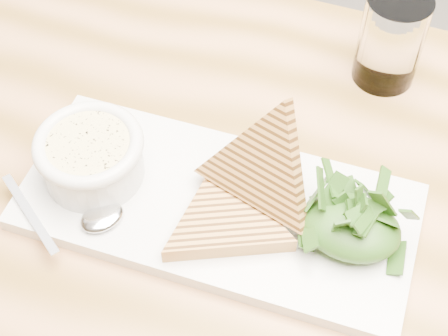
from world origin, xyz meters
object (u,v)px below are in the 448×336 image
(platter, at_px, (218,207))
(glass_near, at_px, (391,40))
(soup_bowl, at_px, (92,161))
(table_top, at_px, (293,250))

(platter, xyz_separation_m, glass_near, (0.12, 0.25, 0.05))
(soup_bowl, distance_m, glass_near, 0.37)
(soup_bowl, relative_size, glass_near, 0.92)
(table_top, distance_m, soup_bowl, 0.23)
(glass_near, bearing_deg, platter, -115.39)
(soup_bowl, height_order, glass_near, glass_near)
(table_top, xyz_separation_m, glass_near, (0.04, 0.26, 0.08))
(table_top, xyz_separation_m, platter, (-0.08, 0.01, 0.03))
(table_top, bearing_deg, platter, 175.96)
(platter, relative_size, soup_bowl, 3.87)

